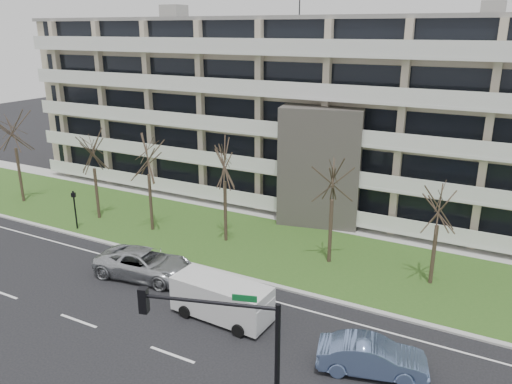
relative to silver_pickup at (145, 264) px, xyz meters
The scene contains 17 objects.
ground 8.25m from the silver_pickup, 41.79° to the right, with size 160.00×160.00×0.00m, color black.
grass_verge 9.74m from the silver_pickup, 50.89° to the left, with size 90.00×10.00×0.06m, color #2B521B.
curb 6.67m from the silver_pickup, 22.45° to the left, with size 90.00×0.35×0.12m, color #B2B2AD.
sidewalk 14.42m from the silver_pickup, 64.84° to the left, with size 90.00×2.00×0.08m, color #B2B2AD.
lane_edge_line 6.26m from the silver_pickup, ahead, with size 90.00×0.12×0.01m, color white.
apartment_building 21.84m from the silver_pickup, 72.88° to the left, with size 60.50×15.10×18.75m.
silver_pickup is the anchor object (origin of this frame).
blue_sedan 14.77m from the silver_pickup, ahead, with size 1.66×4.75×1.56m, color #657DAF.
white_van 6.81m from the silver_pickup, 14.58° to the right, with size 5.40×2.41×2.05m.
traffic_signal 14.08m from the silver_pickup, 37.03° to the right, with size 4.92×1.76×5.93m.
pedestrian_signal 10.12m from the silver_pickup, 159.86° to the left, with size 0.35×0.31×3.03m.
tree_0 20.17m from the silver_pickup, 162.46° to the left, with size 4.27×4.27×8.55m.
tree_1 12.33m from the silver_pickup, 148.41° to the left, with size 3.67×3.67×7.33m.
tree_2 9.02m from the silver_pickup, 125.92° to the left, with size 3.87×3.87×7.74m.
tree_3 8.80m from the silver_pickup, 77.23° to the left, with size 3.94×3.94×7.89m.
tree_4 12.67m from the silver_pickup, 37.48° to the left, with size 3.81×3.81×7.63m.
tree_5 17.60m from the silver_pickup, 24.86° to the left, with size 3.31×3.31×6.62m.
Camera 1 is at (12.60, -15.47, 14.39)m, focal length 35.00 mm.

